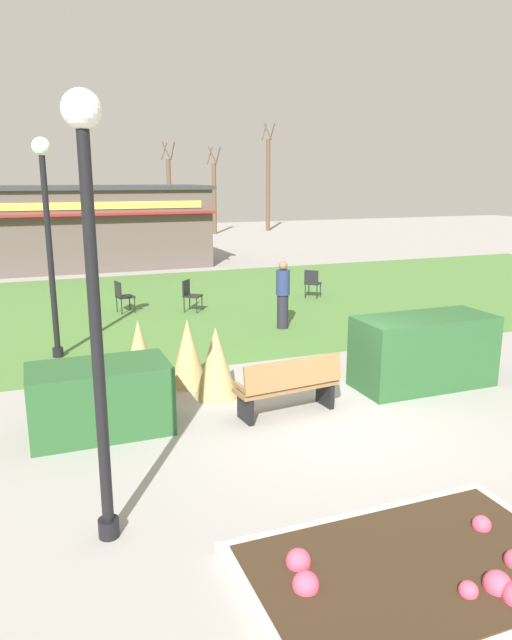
# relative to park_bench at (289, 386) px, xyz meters

# --- Properties ---
(ground_plane) EXTENTS (80.00, 80.00, 0.00)m
(ground_plane) POSITION_rel_park_bench_xyz_m (0.62, -0.31, -0.48)
(ground_plane) COLOR #999691
(lawn_patch) EXTENTS (36.00, 12.00, 0.01)m
(lawn_patch) POSITION_rel_park_bench_xyz_m (0.62, 8.75, -0.48)
(lawn_patch) COLOR #4C7A38
(lawn_patch) RESTS_ON ground_plane
(flower_bed) EXTENTS (3.26, 2.08, 0.32)m
(flower_bed) POSITION_rel_park_bench_xyz_m (-0.54, -4.08, -0.39)
(flower_bed) COLOR beige
(flower_bed) RESTS_ON ground_plane
(park_bench) EXTENTS (1.74, 0.69, 0.95)m
(park_bench) POSITION_rel_park_bench_xyz_m (0.00, 0.00, 0.00)
(park_bench) COLOR olive
(park_bench) RESTS_ON ground_plane
(hedge_left) EXTENTS (2.01, 1.10, 1.03)m
(hedge_left) POSITION_rel_park_bench_xyz_m (-2.85, 0.42, 0.04)
(hedge_left) COLOR #28562B
(hedge_left) RESTS_ON ground_plane
(hedge_right) EXTENTS (2.50, 1.10, 1.28)m
(hedge_right) POSITION_rel_park_bench_xyz_m (2.82, 0.37, 0.16)
(hedge_right) COLOR #28562B
(hedge_right) RESTS_ON ground_plane
(ornamental_grass_behind_left) EXTENTS (0.67, 0.67, 1.24)m
(ornamental_grass_behind_left) POSITION_rel_park_bench_xyz_m (-1.14, 1.89, 0.14)
(ornamental_grass_behind_left) COLOR tan
(ornamental_grass_behind_left) RESTS_ON ground_plane
(ornamental_grass_behind_right) EXTENTS (0.74, 0.74, 1.23)m
(ornamental_grass_behind_right) POSITION_rel_park_bench_xyz_m (-0.84, 1.16, 0.14)
(ornamental_grass_behind_right) COLOR tan
(ornamental_grass_behind_right) RESTS_ON ground_plane
(ornamental_grass_behind_center) EXTENTS (0.66, 0.66, 1.27)m
(ornamental_grass_behind_center) POSITION_rel_park_bench_xyz_m (-1.98, 2.01, 0.16)
(ornamental_grass_behind_center) COLOR tan
(ornamental_grass_behind_center) RESTS_ON ground_plane
(lamppost_near) EXTENTS (0.36, 0.36, 4.44)m
(lamppost_near) POSITION_rel_park_bench_xyz_m (-3.11, -2.31, 2.30)
(lamppost_near) COLOR black
(lamppost_near) RESTS_ON ground_plane
(lamppost_mid) EXTENTS (0.36, 0.36, 4.44)m
(lamppost_mid) POSITION_rel_park_bench_xyz_m (-3.25, 4.58, 2.30)
(lamppost_mid) COLOR black
(lamppost_mid) RESTS_ON ground_plane
(trash_bin) EXTENTS (0.52, 0.52, 0.90)m
(trash_bin) POSITION_rel_park_bench_xyz_m (3.96, 0.61, -0.03)
(trash_bin) COLOR #2D4233
(trash_bin) RESTS_ON ground_plane
(food_kiosk) EXTENTS (9.89, 4.52, 3.36)m
(food_kiosk) POSITION_rel_park_bench_xyz_m (-1.21, 17.67, 1.21)
(food_kiosk) COLOR #594C47
(food_kiosk) RESTS_ON ground_plane
(cafe_chair_west) EXTENTS (0.62, 0.62, 0.89)m
(cafe_chair_west) POSITION_rel_park_bench_xyz_m (0.47, 7.79, 0.05)
(cafe_chair_west) COLOR black
(cafe_chair_west) RESTS_ON ground_plane
(cafe_chair_east) EXTENTS (0.52, 0.52, 0.89)m
(cafe_chair_east) POSITION_rel_park_bench_xyz_m (-1.33, 8.30, 0.05)
(cafe_chair_east) COLOR black
(cafe_chair_east) RESTS_ON ground_plane
(cafe_chair_center) EXTENTS (0.62, 0.62, 0.89)m
(cafe_chair_center) POSITION_rel_park_bench_xyz_m (4.53, 8.26, 0.05)
(cafe_chair_center) COLOR black
(cafe_chair_center) RESTS_ON ground_plane
(person_strolling) EXTENTS (0.34, 0.34, 1.69)m
(person_strolling) POSITION_rel_park_bench_xyz_m (2.13, 5.10, 0.38)
(person_strolling) COLOR #23232D
(person_strolling) RESTS_ON ground_plane
(parked_car_west_slot) EXTENTS (4.27, 2.20, 1.20)m
(parked_car_west_slot) POSITION_rel_park_bench_xyz_m (-4.39, 26.20, 0.16)
(parked_car_west_slot) COLOR silver
(parked_car_west_slot) RESTS_ON ground_plane
(tree_left_bg) EXTENTS (0.91, 0.96, 7.32)m
(tree_left_bg) POSITION_rel_park_bench_xyz_m (12.46, 31.23, 2.81)
(tree_left_bg) COLOR brown
(tree_left_bg) RESTS_ON ground_plane
(tree_right_bg) EXTENTS (0.91, 0.96, 5.91)m
(tree_right_bg) POSITION_rel_park_bench_xyz_m (5.23, 30.55, 2.11)
(tree_right_bg) COLOR brown
(tree_right_bg) RESTS_ON ground_plane
(tree_center_bg) EXTENTS (0.91, 0.96, 5.64)m
(tree_center_bg) POSITION_rel_park_bench_xyz_m (8.17, 30.17, 1.98)
(tree_center_bg) COLOR brown
(tree_center_bg) RESTS_ON ground_plane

